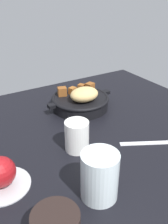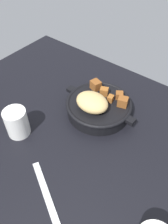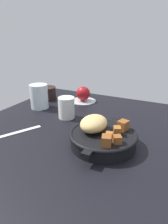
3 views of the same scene
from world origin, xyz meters
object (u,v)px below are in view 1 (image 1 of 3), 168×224
Objects in this scene: red_apple at (0,172)px; white_creamer_pitcher at (77,136)px; butter_knife at (158,142)px; water_glass_tall at (100,176)px; cast_iron_skillet at (81,100)px.

white_creamer_pitcher is at bearing -171.23° from red_apple.
butter_knife is 26.97cm from water_glass_tall.
water_glass_tall reaches higher than butter_knife.
water_glass_tall is at bearing 75.67° from white_creamer_pitcher.
cast_iron_skillet is 31.44cm from butter_knife.
cast_iron_skillet reaches higher than butter_knife.
cast_iron_skillet is 2.91× the size of white_creamer_pitcher.
water_glass_tall is (25.44, 7.26, 5.24)cm from butter_knife.
water_glass_tall is at bearing 43.63° from butter_knife.
cast_iron_skillet is 2.29× the size of water_glass_tall.
butter_knife is at bearing 155.52° from white_creamer_pitcher.
red_apple is 21.80cm from water_glass_tall.
red_apple is at bearing 34.59° from cast_iron_skillet.
red_apple is 0.81× the size of white_creamer_pitcher.
water_glass_tall reaches higher than white_creamer_pitcher.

